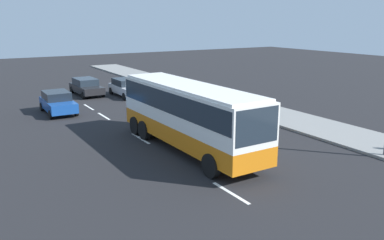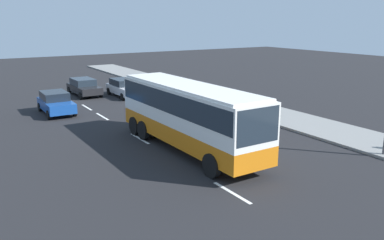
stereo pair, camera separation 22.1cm
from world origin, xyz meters
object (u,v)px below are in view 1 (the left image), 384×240
car_black_sedan (86,86)px  car_silver_hatch (126,87)px  coach_bus (188,110)px  car_blue_saloon (58,102)px

car_black_sedan → car_silver_hatch: bearing=49.3°
coach_bus → car_silver_hatch: 16.49m
coach_bus → car_silver_hatch: coach_bus is taller
car_black_sedan → coach_bus: bearing=-1.7°
car_blue_saloon → car_black_sedan: bearing=147.3°
coach_bus → car_blue_saloon: (-12.41, -3.90, -1.34)m
car_silver_hatch → car_blue_saloon: size_ratio=1.05×
coach_bus → car_black_sedan: 18.63m
car_silver_hatch → coach_bus: bearing=-10.8°
car_black_sedan → car_blue_saloon: bearing=-34.3°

